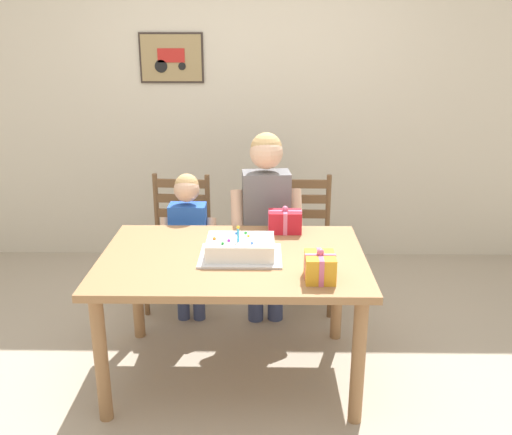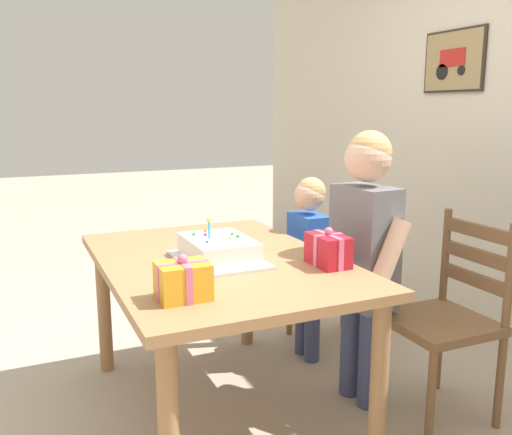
{
  "view_description": "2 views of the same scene",
  "coord_description": "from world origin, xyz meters",
  "px_view_note": "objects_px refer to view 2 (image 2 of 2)",
  "views": [
    {
      "loc": [
        0.17,
        -2.83,
        1.9
      ],
      "look_at": [
        0.13,
        0.1,
        0.92
      ],
      "focal_mm": 39.57,
      "sensor_mm": 36.0,
      "label": 1
    },
    {
      "loc": [
        2.2,
        -0.81,
        1.39
      ],
      "look_at": [
        -0.03,
        0.2,
        0.9
      ],
      "focal_mm": 38.39,
      "sensor_mm": 36.0,
      "label": 2
    }
  ],
  "objects_px": {
    "dining_table": "(219,278)",
    "child_younger": "(308,250)",
    "chair_left": "(339,267)",
    "child_older": "(364,242)",
    "gift_box_beside_cake": "(183,281)",
    "gift_box_red_large": "(328,250)",
    "birthday_cake": "(218,250)",
    "chair_right": "(446,317)"
  },
  "relations": [
    {
      "from": "dining_table",
      "to": "child_older",
      "type": "bearing_deg",
      "value": 74.14
    },
    {
      "from": "birthday_cake",
      "to": "chair_right",
      "type": "xyz_separation_m",
      "value": [
        0.4,
        0.94,
        -0.32
      ]
    },
    {
      "from": "gift_box_red_large",
      "to": "child_younger",
      "type": "distance_m",
      "value": 0.7
    },
    {
      "from": "chair_left",
      "to": "child_older",
      "type": "xyz_separation_m",
      "value": [
        0.62,
        -0.28,
        0.32
      ]
    },
    {
      "from": "gift_box_beside_cake",
      "to": "chair_right",
      "type": "distance_m",
      "value": 1.26
    },
    {
      "from": "dining_table",
      "to": "gift_box_beside_cake",
      "type": "xyz_separation_m",
      "value": [
        0.44,
        -0.29,
        0.16
      ]
    },
    {
      "from": "dining_table",
      "to": "child_younger",
      "type": "distance_m",
      "value": 0.72
    },
    {
      "from": "gift_box_beside_cake",
      "to": "birthday_cake",
      "type": "bearing_deg",
      "value": 145.02
    },
    {
      "from": "gift_box_red_large",
      "to": "child_older",
      "type": "height_order",
      "value": "child_older"
    },
    {
      "from": "birthday_cake",
      "to": "chair_left",
      "type": "xyz_separation_m",
      "value": [
        -0.48,
        0.94,
        -0.32
      ]
    },
    {
      "from": "dining_table",
      "to": "child_older",
      "type": "relative_size",
      "value": 1.11
    },
    {
      "from": "dining_table",
      "to": "gift_box_beside_cake",
      "type": "bearing_deg",
      "value": -33.61
    },
    {
      "from": "birthday_cake",
      "to": "gift_box_beside_cake",
      "type": "distance_m",
      "value": 0.49
    },
    {
      "from": "birthday_cake",
      "to": "gift_box_red_large",
      "type": "xyz_separation_m",
      "value": [
        0.25,
        0.4,
        0.02
      ]
    },
    {
      "from": "child_older",
      "to": "child_younger",
      "type": "bearing_deg",
      "value": 179.93
    },
    {
      "from": "child_older",
      "to": "chair_right",
      "type": "bearing_deg",
      "value": 46.98
    },
    {
      "from": "gift_box_red_large",
      "to": "chair_right",
      "type": "relative_size",
      "value": 0.22
    },
    {
      "from": "gift_box_beside_cake",
      "to": "child_younger",
      "type": "distance_m",
      "value": 1.23
    },
    {
      "from": "chair_left",
      "to": "child_older",
      "type": "distance_m",
      "value": 0.75
    },
    {
      "from": "dining_table",
      "to": "gift_box_red_large",
      "type": "height_order",
      "value": "gift_box_red_large"
    },
    {
      "from": "gift_box_red_large",
      "to": "gift_box_beside_cake",
      "type": "xyz_separation_m",
      "value": [
        0.15,
        -0.68,
        -0.0
      ]
    },
    {
      "from": "chair_left",
      "to": "child_older",
      "type": "bearing_deg",
      "value": -23.97
    },
    {
      "from": "birthday_cake",
      "to": "gift_box_beside_cake",
      "type": "xyz_separation_m",
      "value": [
        0.4,
        -0.28,
        0.02
      ]
    },
    {
      "from": "gift_box_beside_cake",
      "to": "chair_right",
      "type": "height_order",
      "value": "chair_right"
    },
    {
      "from": "dining_table",
      "to": "chair_right",
      "type": "height_order",
      "value": "chair_right"
    },
    {
      "from": "dining_table",
      "to": "chair_right",
      "type": "distance_m",
      "value": 1.04
    },
    {
      "from": "child_older",
      "to": "child_younger",
      "type": "distance_m",
      "value": 0.54
    },
    {
      "from": "gift_box_beside_cake",
      "to": "gift_box_red_large",
      "type": "bearing_deg",
      "value": 102.23
    },
    {
      "from": "gift_box_beside_cake",
      "to": "child_younger",
      "type": "height_order",
      "value": "child_younger"
    },
    {
      "from": "birthday_cake",
      "to": "chair_right",
      "type": "bearing_deg",
      "value": 67.02
    },
    {
      "from": "dining_table",
      "to": "gift_box_beside_cake",
      "type": "height_order",
      "value": "gift_box_beside_cake"
    },
    {
      "from": "gift_box_red_large",
      "to": "child_younger",
      "type": "bearing_deg",
      "value": 157.03
    },
    {
      "from": "chair_right",
      "to": "child_younger",
      "type": "height_order",
      "value": "child_younger"
    },
    {
      "from": "dining_table",
      "to": "child_younger",
      "type": "xyz_separation_m",
      "value": [
        -0.33,
        0.65,
        -0.02
      ]
    },
    {
      "from": "gift_box_beside_cake",
      "to": "child_older",
      "type": "bearing_deg",
      "value": 105.41
    },
    {
      "from": "dining_table",
      "to": "child_younger",
      "type": "relative_size",
      "value": 1.39
    },
    {
      "from": "gift_box_beside_cake",
      "to": "child_younger",
      "type": "xyz_separation_m",
      "value": [
        -0.77,
        0.94,
        -0.18
      ]
    },
    {
      "from": "chair_right",
      "to": "child_older",
      "type": "bearing_deg",
      "value": -133.02
    },
    {
      "from": "gift_box_beside_cake",
      "to": "chair_left",
      "type": "distance_m",
      "value": 1.54
    },
    {
      "from": "birthday_cake",
      "to": "gift_box_beside_cake",
      "type": "bearing_deg",
      "value": -34.98
    },
    {
      "from": "birthday_cake",
      "to": "gift_box_red_large",
      "type": "relative_size",
      "value": 2.17
    },
    {
      "from": "child_older",
      "to": "gift_box_red_large",
      "type": "bearing_deg",
      "value": -66.9
    }
  ]
}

